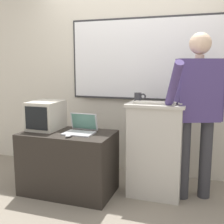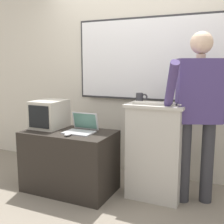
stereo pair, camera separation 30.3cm
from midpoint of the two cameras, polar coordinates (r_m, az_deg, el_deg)
ground_plane at (r=3.00m, az=-5.20°, el=-19.10°), size 30.00×30.00×0.00m
back_wall at (r=3.73m, az=1.95°, el=10.16°), size 6.40×0.17×2.95m
lectern_podium at (r=3.11m, az=6.06°, el=-7.65°), size 0.62×0.41×1.03m
side_desk at (r=3.27m, az=-11.51°, el=-10.04°), size 1.02×0.58×0.70m
person_presenter at (r=3.00m, az=14.21°, el=1.45°), size 0.61×0.68×1.76m
laptop at (r=3.12m, az=-9.06°, el=-3.23°), size 0.32×0.29×0.21m
wireless_keyboard at (r=2.95m, az=5.82°, el=1.84°), size 0.44×0.13×0.02m
computer_mouse_by_laptop at (r=2.96m, az=-11.73°, el=-4.75°), size 0.06×0.10×0.03m
computer_mouse_by_keyboard at (r=2.88m, az=10.96°, el=1.69°), size 0.06×0.10×0.03m
crt_monitor at (r=3.36m, az=-15.81°, el=-0.67°), size 0.33×0.41×0.33m
coffee_mug at (r=3.18m, az=2.70°, el=3.11°), size 0.13×0.08×0.09m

